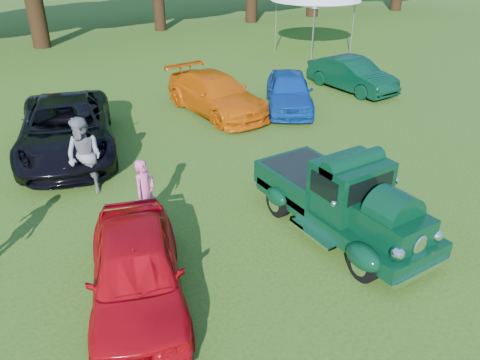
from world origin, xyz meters
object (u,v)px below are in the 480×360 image
red_convertible (136,270)px  back_car_green (352,74)px  back_car_blue (289,91)px  spectator_grey (85,156)px  back_car_black (66,128)px  back_car_orange (216,94)px  hero_pickup (341,200)px  spectator_pink (145,192)px

red_convertible → back_car_green: 14.16m
back_car_blue → back_car_green: back_car_blue is taller
red_convertible → spectator_grey: 4.48m
back_car_black → back_car_blue: size_ratio=1.41×
back_car_orange → back_car_blue: bearing=-26.8°
back_car_orange → back_car_green: 6.13m
red_convertible → back_car_blue: (8.54, 6.78, 0.01)m
back_car_orange → back_car_black: bearing=-175.7°
hero_pickup → back_car_black: size_ratio=0.79×
back_car_orange → spectator_pink: spectator_pink is taller
back_car_orange → back_car_green: size_ratio=1.19×
back_car_orange → spectator_pink: size_ratio=3.06×
back_car_green → hero_pickup: bearing=-138.1°
back_car_black → spectator_pink: bearing=-68.9°
hero_pickup → red_convertible: size_ratio=1.13×
spectator_pink → spectator_grey: size_ratio=0.79×
hero_pickup → back_car_blue: size_ratio=1.12×
back_car_orange → back_car_green: (6.10, -0.60, -0.03)m
back_car_orange → back_car_blue: back_car_orange is taller
red_convertible → spectator_grey: (0.42, 4.45, 0.31)m
back_car_green → back_car_black: bearing=178.0°
back_car_blue → spectator_pink: (-7.42, -4.47, 0.10)m
back_car_orange → spectator_grey: size_ratio=2.42×
hero_pickup → spectator_grey: bearing=131.7°
hero_pickup → back_car_blue: hero_pickup is taller
red_convertible → back_car_blue: 10.90m
back_car_blue → spectator_grey: spectator_grey is taller
red_convertible → back_car_orange: bearing=70.9°
red_convertible → spectator_pink: (1.12, 2.30, 0.11)m
back_car_blue → spectator_grey: (-8.11, -2.32, 0.30)m
hero_pickup → spectator_pink: bearing=143.9°
back_car_black → spectator_grey: bearing=-79.0°
spectator_pink → spectator_grey: 2.27m
back_car_black → back_car_orange: (5.45, 0.72, -0.09)m
spectator_pink → spectator_grey: bearing=78.8°
back_car_green → spectator_grey: bearing=-169.2°
hero_pickup → back_car_orange: hero_pickup is taller
back_car_black → back_car_blue: bearing=12.7°
red_convertible → back_car_green: (12.16, 7.26, -0.01)m
back_car_black → back_car_orange: 5.50m
spectator_grey → back_car_black: bearing=139.1°
back_car_orange → back_car_blue: 2.70m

